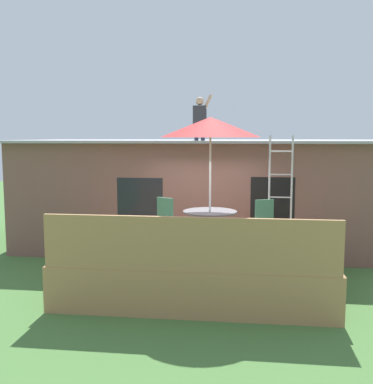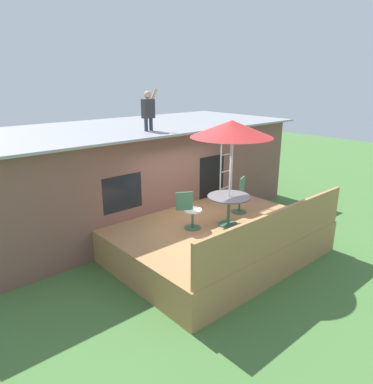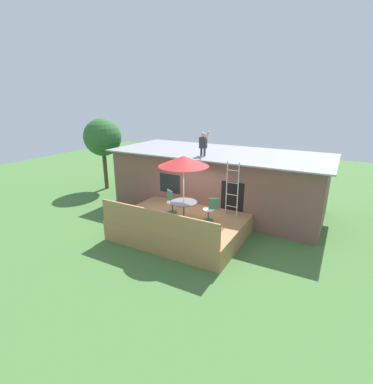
{
  "view_description": "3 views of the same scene",
  "coord_description": "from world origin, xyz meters",
  "px_view_note": "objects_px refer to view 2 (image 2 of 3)",
  "views": [
    {
      "loc": [
        0.88,
        -9.18,
        2.99
      ],
      "look_at": [
        -0.36,
        0.76,
        1.78
      ],
      "focal_mm": 43.89,
      "sensor_mm": 36.0,
      "label": 1
    },
    {
      "loc": [
        -5.97,
        -5.75,
        4.24
      ],
      "look_at": [
        0.07,
        1.11,
        1.35
      ],
      "focal_mm": 33.78,
      "sensor_mm": 36.0,
      "label": 2
    },
    {
      "loc": [
        5.36,
        -9.37,
        5.34
      ],
      "look_at": [
        -0.47,
        1.2,
        1.42
      ],
      "focal_mm": 26.95,
      "sensor_mm": 36.0,
      "label": 3
    }
  ],
  "objects_px": {
    "patio_chair_right": "(240,195)",
    "patio_umbrella": "(232,129)",
    "step_ladder": "(227,163)",
    "person_figure": "(148,108)",
    "patio_table": "(229,202)",
    "patio_chair_left": "(190,210)"
  },
  "relations": [
    {
      "from": "patio_chair_right",
      "to": "patio_umbrella",
      "type": "bearing_deg",
      "value": -0.0
    },
    {
      "from": "step_ladder",
      "to": "person_figure",
      "type": "bearing_deg",
      "value": 148.09
    },
    {
      "from": "person_figure",
      "to": "patio_chair_right",
      "type": "relative_size",
      "value": 1.21
    },
    {
      "from": "patio_umbrella",
      "to": "person_figure",
      "type": "xyz_separation_m",
      "value": [
        -0.44,
        2.58,
        0.33
      ]
    },
    {
      "from": "patio_umbrella",
      "to": "person_figure",
      "type": "bearing_deg",
      "value": 99.73
    },
    {
      "from": "patio_table",
      "to": "step_ladder",
      "type": "xyz_separation_m",
      "value": [
        1.43,
        1.42,
        0.51
      ]
    },
    {
      "from": "patio_table",
      "to": "person_figure",
      "type": "xyz_separation_m",
      "value": [
        -0.44,
        2.58,
        2.09
      ]
    },
    {
      "from": "patio_table",
      "to": "step_ladder",
      "type": "relative_size",
      "value": 0.47
    },
    {
      "from": "person_figure",
      "to": "patio_chair_right",
      "type": "bearing_deg",
      "value": -57.28
    },
    {
      "from": "patio_table",
      "to": "step_ladder",
      "type": "height_order",
      "value": "step_ladder"
    },
    {
      "from": "person_figure",
      "to": "patio_umbrella",
      "type": "bearing_deg",
      "value": -80.27
    },
    {
      "from": "patio_umbrella",
      "to": "patio_chair_right",
      "type": "relative_size",
      "value": 2.76
    },
    {
      "from": "patio_chair_right",
      "to": "patio_table",
      "type": "bearing_deg",
      "value": 0.0
    },
    {
      "from": "patio_table",
      "to": "person_figure",
      "type": "distance_m",
      "value": 3.36
    },
    {
      "from": "patio_table",
      "to": "person_figure",
      "type": "height_order",
      "value": "person_figure"
    },
    {
      "from": "patio_table",
      "to": "patio_umbrella",
      "type": "distance_m",
      "value": 1.76
    },
    {
      "from": "patio_chair_left",
      "to": "patio_chair_right",
      "type": "xyz_separation_m",
      "value": [
        1.8,
        -0.03,
        0.0
      ]
    },
    {
      "from": "person_figure",
      "to": "patio_chair_left",
      "type": "xyz_separation_m",
      "value": [
        -0.41,
        -2.12,
        -2.22
      ]
    },
    {
      "from": "patio_umbrella",
      "to": "patio_chair_right",
      "type": "bearing_deg",
      "value": 24.71
    },
    {
      "from": "step_ladder",
      "to": "person_figure",
      "type": "height_order",
      "value": "person_figure"
    },
    {
      "from": "patio_table",
      "to": "patio_umbrella",
      "type": "relative_size",
      "value": 0.41
    },
    {
      "from": "patio_umbrella",
      "to": "step_ladder",
      "type": "bearing_deg",
      "value": 44.73
    }
  ]
}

